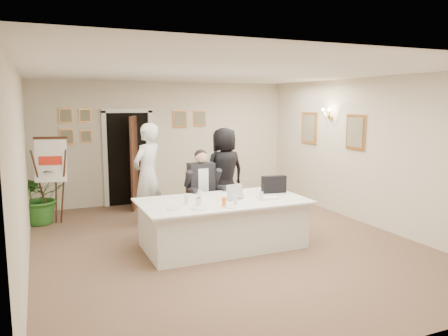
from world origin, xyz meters
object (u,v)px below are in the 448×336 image
at_px(steel_jug, 199,201).
at_px(paper_stack, 267,198).
at_px(laptop, 232,190).
at_px(potted_palm, 40,196).
at_px(oj_glass, 224,202).
at_px(seated_man, 202,189).
at_px(flip_chart, 53,185).
at_px(laptop_bag, 274,184).
at_px(conference_table, 223,223).
at_px(standing_man, 148,175).
at_px(standing_woman, 224,172).

bearing_deg(steel_jug, paper_stack, -0.90).
xyz_separation_m(laptop, steel_jug, (-0.66, -0.23, -0.08)).
height_order(potted_palm, oj_glass, potted_palm).
relative_size(seated_man, steel_jug, 13.65).
xyz_separation_m(flip_chart, laptop, (2.65, -2.45, 0.14)).
relative_size(paper_stack, oj_glass, 2.47).
height_order(laptop, laptop_bag, laptop_bag).
relative_size(seated_man, laptop_bag, 3.53).
xyz_separation_m(conference_table, laptop, (0.19, 0.05, 0.52)).
bearing_deg(paper_stack, potted_palm, 140.19).
bearing_deg(paper_stack, flip_chart, 139.64).
xyz_separation_m(conference_table, seated_man, (0.03, 1.05, 0.36)).
bearing_deg(laptop_bag, standing_man, 148.05).
distance_m(standing_woman, paper_stack, 2.06).
height_order(potted_palm, laptop, potted_palm).
relative_size(flip_chart, laptop_bag, 3.89).
distance_m(flip_chart, laptop_bag, 4.20).
relative_size(standing_woman, potted_palm, 1.69).
xyz_separation_m(standing_woman, potted_palm, (-3.53, 0.79, -0.37)).
xyz_separation_m(standing_man, steel_jug, (0.33, -1.93, -0.14)).
distance_m(flip_chart, oj_glass, 3.72).
bearing_deg(flip_chart, paper_stack, -40.36).
bearing_deg(oj_glass, potted_palm, 129.69).
bearing_deg(potted_palm, standing_man, -25.35).
bearing_deg(potted_palm, seated_man, -30.20).
distance_m(flip_chart, laptop, 3.61).
height_order(standing_man, oj_glass, standing_man).
height_order(standing_man, paper_stack, standing_man).
height_order(conference_table, standing_woman, standing_woman).
distance_m(standing_woman, laptop, 1.92).
xyz_separation_m(conference_table, standing_man, (-0.81, 1.75, 0.58)).
xyz_separation_m(seated_man, standing_woman, (0.79, 0.81, 0.16)).
relative_size(flip_chart, standing_man, 0.85).
distance_m(conference_table, standing_man, 2.01).
bearing_deg(potted_palm, conference_table, -44.35).
bearing_deg(seated_man, flip_chart, 148.96).
relative_size(seated_man, potted_palm, 1.39).
relative_size(standing_man, laptop, 5.78).
distance_m(standing_woman, laptop_bag, 1.70).
bearing_deg(conference_table, steel_jug, -159.06).
bearing_deg(oj_glass, standing_woman, 66.63).
distance_m(seated_man, standing_woman, 1.14).
distance_m(standing_man, standing_woman, 1.64).
distance_m(conference_table, potted_palm, 3.79).
xyz_separation_m(conference_table, potted_palm, (-2.71, 2.65, 0.15)).
distance_m(conference_table, oj_glass, 0.64).
bearing_deg(standing_woman, potted_palm, -19.45).
height_order(laptop_bag, oj_glass, laptop_bag).
distance_m(laptop, oj_glass, 0.59).
bearing_deg(paper_stack, laptop, 154.83).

